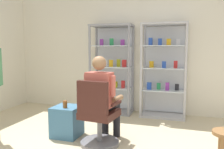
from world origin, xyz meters
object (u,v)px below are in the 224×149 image
display_cabinet_left (113,69)px  display_cabinet_right (164,70)px  seated_shopkeeper (103,95)px  tea_glass (65,104)px  office_chair (98,119)px  storage_crate (67,121)px

display_cabinet_left → display_cabinet_right: 1.10m
seated_shopkeeper → tea_glass: bearing=-178.8°
display_cabinet_right → seated_shopkeeper: bearing=-113.2°
tea_glass → office_chair: bearing=-14.0°
display_cabinet_left → display_cabinet_right: bearing=0.0°
office_chair → display_cabinet_left: bearing=101.0°
display_cabinet_left → storage_crate: (-0.26, -1.62, -0.72)m
display_cabinet_left → seated_shopkeeper: bearing=-77.4°
display_cabinet_right → storage_crate: (-1.35, -1.62, -0.72)m
storage_crate → display_cabinet_right: bearing=50.1°
display_cabinet_right → storage_crate: bearing=-129.9°
office_chair → tea_glass: 0.63m
display_cabinet_right → tea_glass: bearing=-128.2°
display_cabinet_left → tea_glass: (-0.24, -1.70, -0.42)m
storage_crate → tea_glass: tea_glass is taller
display_cabinet_right → office_chair: 2.07m
tea_glass → seated_shopkeeper: bearing=1.2°
office_chair → seated_shopkeeper: (0.02, 0.16, 0.32)m
tea_glass → display_cabinet_left: bearing=82.0°
office_chair → storage_crate: size_ratio=2.00×
display_cabinet_left → office_chair: bearing=-79.0°
display_cabinet_left → storage_crate: bearing=-99.0°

